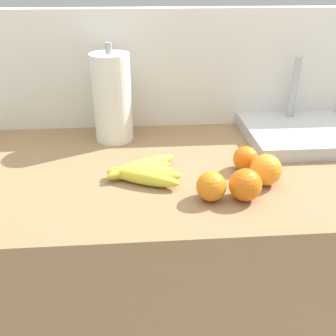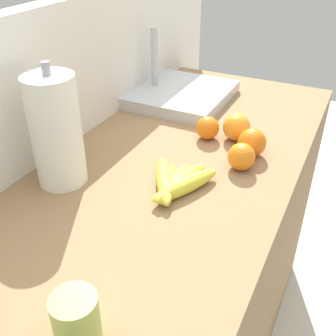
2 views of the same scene
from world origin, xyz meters
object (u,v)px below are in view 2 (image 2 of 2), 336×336
at_px(orange_back_left, 237,127).
at_px(mug, 76,320).
at_px(orange_far_right, 208,128).
at_px(banana_bunch, 175,183).
at_px(orange_right, 241,157).
at_px(paper_towel_roll, 56,131).
at_px(sink_basin, 181,94).
at_px(orange_center, 252,143).

distance_m(orange_back_left, mug, 0.74).
bearing_deg(orange_far_right, banana_bunch, -174.35).
bearing_deg(orange_right, orange_back_left, 22.44).
distance_m(orange_back_left, orange_far_right, 0.08).
height_order(banana_bunch, paper_towel_roll, paper_towel_roll).
bearing_deg(sink_basin, orange_far_right, -140.65).
distance_m(orange_back_left, orange_center, 0.10).
xyz_separation_m(orange_back_left, orange_far_right, (-0.03, 0.08, -0.01)).
distance_m(orange_right, paper_towel_roll, 0.46).
bearing_deg(sink_basin, orange_right, -136.84).
height_order(banana_bunch, orange_far_right, orange_far_right).
relative_size(banana_bunch, sink_basin, 0.58).
bearing_deg(banana_bunch, paper_towel_roll, 107.52).
bearing_deg(orange_far_right, paper_towel_roll, 146.63).
xyz_separation_m(banana_bunch, orange_center, (0.24, -0.11, 0.02)).
height_order(orange_far_right, mug, mug).
relative_size(sink_basin, mug, 3.86).
relative_size(paper_towel_roll, mug, 3.34).
bearing_deg(paper_towel_roll, orange_back_left, -38.77).
height_order(paper_towel_roll, mug, paper_towel_roll).
bearing_deg(orange_right, orange_far_right, 49.39).
height_order(orange_far_right, sink_basin, sink_basin).
xyz_separation_m(paper_towel_roll, mug, (-0.35, -0.30, -0.09)).
distance_m(orange_far_right, sink_basin, 0.30).
bearing_deg(paper_towel_roll, orange_right, -57.09).
relative_size(banana_bunch, paper_towel_roll, 0.67).
bearing_deg(orange_back_left, sink_basin, 53.06).
height_order(orange_back_left, mug, mug).
height_order(orange_back_left, paper_towel_roll, paper_towel_roll).
distance_m(paper_towel_roll, sink_basin, 0.60).
bearing_deg(orange_far_right, orange_back_left, -68.44).
bearing_deg(orange_center, orange_back_left, 43.53).
xyz_separation_m(orange_far_right, mug, (-0.71, -0.07, 0.01)).
relative_size(orange_back_left, orange_far_right, 1.18).
bearing_deg(orange_center, orange_far_right, 74.73).
relative_size(orange_right, orange_far_right, 1.05).
xyz_separation_m(orange_far_right, paper_towel_roll, (-0.36, 0.24, 0.10)).
xyz_separation_m(orange_back_left, sink_basin, (0.20, 0.26, -0.02)).
bearing_deg(orange_right, orange_center, -3.07).
xyz_separation_m(orange_right, paper_towel_roll, (-0.24, 0.38, 0.10)).
bearing_deg(orange_back_left, mug, 179.11).
xyz_separation_m(orange_right, orange_center, (0.08, -0.00, 0.00)).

